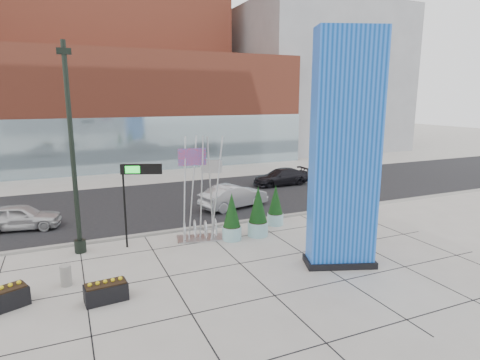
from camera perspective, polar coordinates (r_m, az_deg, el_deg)
name	(u,v)px	position (r m, az deg, el deg)	size (l,w,h in m)	color
ground	(209,259)	(17.46, -4.41, -11.09)	(160.00, 160.00, 0.00)	#9E9991
street_asphalt	(158,203)	(26.63, -11.60, -3.23)	(80.00, 12.00, 0.02)	black
curb_edge	(183,230)	(21.02, -8.07, -7.00)	(80.00, 0.30, 0.12)	gray
tower_podium	(129,110)	(42.70, -15.54, 9.58)	(34.00, 10.00, 11.00)	brown
tower_glass_front	(139,144)	(38.18, -14.22, 4.93)	(34.00, 0.60, 5.00)	#8CA5B2
building_grey_parking	(311,80)	(56.68, 10.03, 13.78)	(20.00, 18.00, 18.00)	slate
blue_pylon	(345,156)	(16.15, 14.67, 3.29)	(3.05, 2.11, 9.31)	#0C4AB7
lamp_post	(74,171)	(18.48, -22.55, 1.26)	(0.57, 0.50, 9.02)	black
public_art_sculpture	(200,213)	(19.40, -5.68, -4.63)	(2.40, 1.55, 5.04)	silver
concrete_bollard	(66,276)	(16.28, -23.52, -12.35)	(0.40, 0.40, 0.77)	gray
overhead_street_sign	(138,175)	(18.58, -14.30, 0.66)	(1.76, 0.79, 3.86)	black
round_planter_east	(275,206)	(21.61, 5.07, -3.71)	(0.87, 0.87, 2.18)	#9BCDD0
round_planter_mid	(258,212)	(19.81, 2.57, -4.63)	(1.01, 1.01, 2.52)	#9BCDD0
round_planter_west	(232,218)	(19.28, -1.18, -5.36)	(0.93, 0.93, 2.32)	#9BCDD0
box_planter_north	(106,291)	(14.72, -18.53, -14.74)	(1.44, 0.81, 0.76)	black
box_planter_south	(3,298)	(15.57, -30.68, -14.24)	(1.64, 1.25, 0.81)	black
car_white_west	(20,217)	(23.74, -28.77, -4.66)	(1.57, 3.90, 1.33)	silver
car_silver_mid	(234,196)	(24.84, -0.90, -2.36)	(1.54, 4.41, 1.45)	#9FA0A7
car_dark_east	(281,177)	(31.47, 5.81, 0.43)	(1.80, 4.44, 1.29)	black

